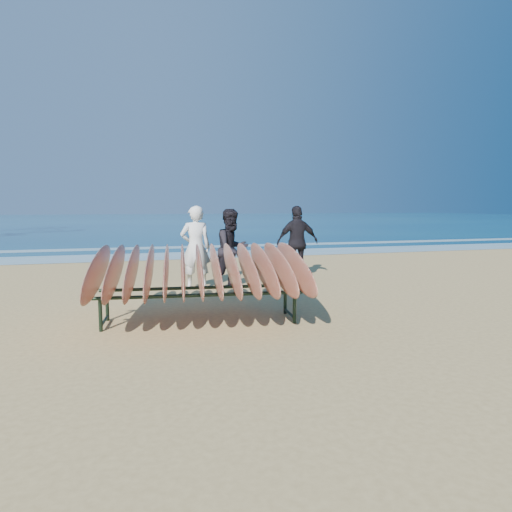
% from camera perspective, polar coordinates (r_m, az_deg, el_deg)
% --- Properties ---
extents(ground, '(120.00, 120.00, 0.00)m').
position_cam_1_polar(ground, '(7.72, 1.68, -7.65)').
color(ground, tan).
rests_on(ground, ground).
extents(ocean, '(160.00, 160.00, 0.00)m').
position_cam_1_polar(ocean, '(62.20, -14.19, 4.37)').
color(ocean, navy).
rests_on(ocean, ground).
extents(foam_near, '(160.00, 160.00, 0.00)m').
position_cam_1_polar(foam_near, '(17.38, -8.54, 0.09)').
color(foam_near, white).
rests_on(foam_near, ground).
extents(foam_far, '(160.00, 160.00, 0.00)m').
position_cam_1_polar(foam_far, '(20.84, -9.84, 1.08)').
color(foam_far, white).
rests_on(foam_far, ground).
extents(surfboard_rack, '(3.47, 3.09, 1.33)m').
position_cam_1_polar(surfboard_rack, '(7.30, -7.09, -1.67)').
color(surfboard_rack, black).
rests_on(surfboard_rack, ground).
extents(person_white, '(0.71, 0.49, 1.86)m').
position_cam_1_polar(person_white, '(10.36, -7.56, 1.09)').
color(person_white, white).
rests_on(person_white, ground).
extents(person_dark_a, '(1.08, 0.99, 1.79)m').
position_cam_1_polar(person_dark_a, '(10.24, -2.99, 0.88)').
color(person_dark_a, black).
rests_on(person_dark_a, ground).
extents(person_dark_b, '(1.11, 0.50, 1.87)m').
position_cam_1_polar(person_dark_b, '(11.74, 5.20, 1.73)').
color(person_dark_b, black).
rests_on(person_dark_b, ground).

